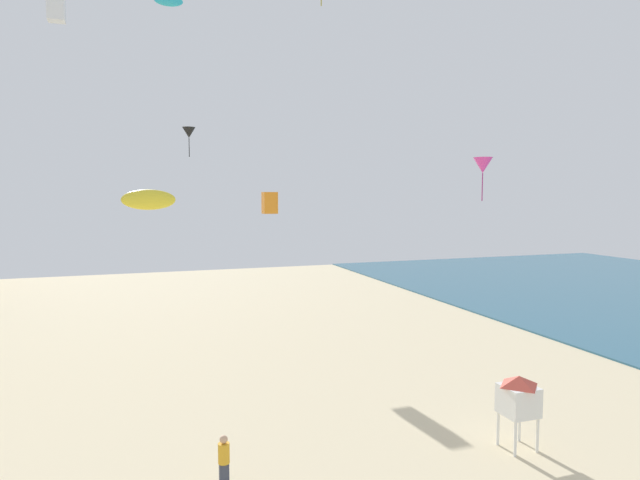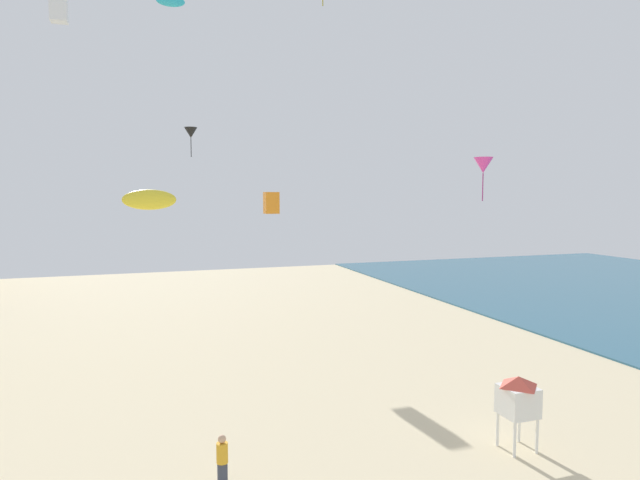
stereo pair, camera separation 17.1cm
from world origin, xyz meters
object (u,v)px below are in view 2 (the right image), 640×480
at_px(kite_orange_box, 271,203).
at_px(kite_black_delta, 191,133).
at_px(kite_magenta_delta, 483,165).
at_px(kite_yellow_parafoil, 149,200).
at_px(lifeguard_stand, 518,397).
at_px(kite_flyer, 222,459).
at_px(kite_cyan_parafoil, 170,1).
at_px(kite_white_box, 59,9).

bearing_deg(kite_orange_box, kite_black_delta, 147.04).
relative_size(kite_magenta_delta, kite_yellow_parafoil, 0.77).
bearing_deg(kite_orange_box, kite_magenta_delta, -70.48).
height_order(lifeguard_stand, kite_magenta_delta, kite_magenta_delta).
xyz_separation_m(kite_flyer, kite_magenta_delta, (11.58, 3.98, 8.98)).
height_order(lifeguard_stand, kite_cyan_parafoil, kite_cyan_parafoil).
distance_m(kite_orange_box, kite_yellow_parafoil, 11.85).
bearing_deg(kite_cyan_parafoil, kite_orange_box, -30.51).
relative_size(kite_flyer, kite_black_delta, 0.83).
distance_m(kite_white_box, kite_magenta_delta, 29.64).
bearing_deg(kite_black_delta, kite_magenta_delta, -60.99).
bearing_deg(kite_yellow_parafoil, kite_black_delta, 75.80).
xyz_separation_m(kite_flyer, kite_black_delta, (1.41, 22.33, 11.93)).
distance_m(kite_black_delta, kite_white_box, 11.56).
height_order(kite_flyer, kite_orange_box, kite_orange_box).
xyz_separation_m(kite_flyer, kite_orange_box, (6.17, 19.24, 7.24)).
height_order(lifeguard_stand, kite_white_box, kite_white_box).
xyz_separation_m(lifeguard_stand, kite_orange_box, (-3.72, 19.93, 6.32)).
relative_size(lifeguard_stand, kite_orange_box, 1.81).
distance_m(kite_flyer, kite_white_box, 32.35).
distance_m(kite_black_delta, kite_orange_box, 7.36).
bearing_deg(kite_flyer, lifeguard_stand, 76.82).
relative_size(kite_orange_box, kite_white_box, 0.85).
bearing_deg(kite_magenta_delta, kite_white_box, 131.45).
distance_m(lifeguard_stand, kite_orange_box, 21.24).
bearing_deg(kite_yellow_parafoil, kite_white_box, 109.39).
height_order(kite_black_delta, kite_white_box, kite_white_box).
height_order(kite_flyer, lifeguard_stand, lifeguard_stand).
height_order(kite_orange_box, kite_magenta_delta, kite_magenta_delta).
height_order(kite_orange_box, kite_white_box, kite_white_box).
height_order(kite_black_delta, kite_magenta_delta, kite_black_delta).
height_order(kite_cyan_parafoil, kite_white_box, kite_cyan_parafoil).
bearing_deg(kite_white_box, kite_orange_box, -22.81).
bearing_deg(kite_white_box, kite_flyer, -74.86).
bearing_deg(kite_flyer, kite_orange_box, 153.02).
distance_m(kite_black_delta, kite_yellow_parafoil, 13.14).
xyz_separation_m(kite_orange_box, kite_yellow_parafoil, (-7.80, -8.91, 0.29)).
relative_size(kite_black_delta, kite_white_box, 1.19).
distance_m(kite_flyer, kite_magenta_delta, 15.19).
bearing_deg(kite_flyer, kite_white_box, -174.06).
xyz_separation_m(kite_orange_box, kite_magenta_delta, (5.41, -15.26, 1.74)).
bearing_deg(kite_black_delta, kite_white_box, 164.03).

